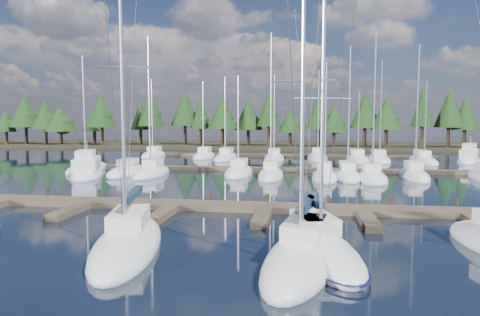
% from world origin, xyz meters
% --- Properties ---
extents(ground, '(260.00, 260.00, 0.00)m').
position_xyz_m(ground, '(0.00, 30.00, 0.00)').
color(ground, black).
rests_on(ground, ground).
extents(far_shore, '(220.00, 30.00, 0.60)m').
position_xyz_m(far_shore, '(0.00, 90.00, 0.30)').
color(far_shore, '#2A2617').
rests_on(far_shore, ground).
extents(main_dock, '(44.00, 6.13, 0.90)m').
position_xyz_m(main_dock, '(0.00, 17.36, 0.20)').
color(main_dock, brown).
rests_on(main_dock, ground).
extents(back_docks, '(50.00, 21.80, 0.40)m').
position_xyz_m(back_docks, '(0.00, 49.58, 0.20)').
color(back_docks, brown).
rests_on(back_docks, ground).
extents(front_sailboat_2, '(4.77, 9.73, 14.68)m').
position_xyz_m(front_sailboat_2, '(-5.46, 8.68, 0.29)').
color(front_sailboat_2, silver).
rests_on(front_sailboat_2, ground).
extents(front_sailboat_3, '(4.25, 9.33, 13.31)m').
position_xyz_m(front_sailboat_3, '(2.36, 7.94, 0.28)').
color(front_sailboat_3, silver).
rests_on(front_sailboat_3, ground).
extents(front_sailboat_4, '(5.26, 9.13, 12.18)m').
position_xyz_m(front_sailboat_4, '(2.96, 9.10, 0.27)').
color(front_sailboat_4, silver).
rests_on(front_sailboat_4, ground).
extents(back_sailboat_rows, '(45.33, 32.12, 15.80)m').
position_xyz_m(back_sailboat_rows, '(-0.02, 44.96, 0.26)').
color(back_sailboat_rows, silver).
rests_on(back_sailboat_rows, ground).
extents(motor_yacht_left, '(6.07, 9.61, 4.56)m').
position_xyz_m(motor_yacht_left, '(-20.00, 32.30, 0.50)').
color(motor_yacht_left, silver).
rests_on(motor_yacht_left, ground).
extents(motor_yacht_right, '(6.28, 9.23, 4.40)m').
position_xyz_m(motor_yacht_right, '(25.60, 54.62, 0.49)').
color(motor_yacht_right, silver).
rests_on(motor_yacht_right, ground).
extents(tree_line, '(183.24, 11.79, 13.56)m').
position_xyz_m(tree_line, '(-3.43, 80.20, 7.32)').
color(tree_line, black).
rests_on(tree_line, far_shore).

